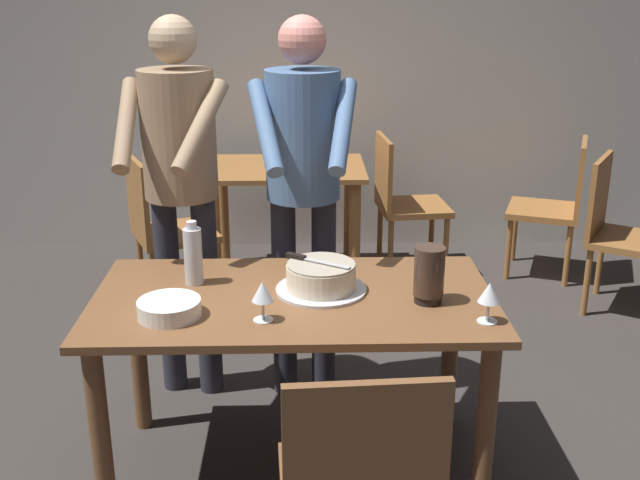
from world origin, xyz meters
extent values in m
plane|color=#383330|center=(0.00, 0.00, 0.00)|extent=(14.00, 14.00, 0.00)
cube|color=silver|center=(0.00, 2.77, 1.35)|extent=(10.00, 0.12, 2.70)
cube|color=brown|center=(0.00, 0.00, 0.73)|extent=(1.48, 0.79, 0.03)
cylinder|color=brown|center=(-0.66, -0.32, 0.36)|extent=(0.07, 0.07, 0.72)
cylinder|color=brown|center=(0.66, -0.32, 0.36)|extent=(0.07, 0.07, 0.72)
cylinder|color=brown|center=(-0.66, 0.32, 0.36)|extent=(0.07, 0.07, 0.72)
cylinder|color=brown|center=(0.66, 0.32, 0.36)|extent=(0.07, 0.07, 0.72)
cylinder|color=silver|center=(0.10, 0.04, 0.76)|extent=(0.34, 0.34, 0.01)
cylinder|color=beige|center=(0.10, 0.04, 0.81)|extent=(0.26, 0.26, 0.09)
cylinder|color=#A49984|center=(0.10, 0.04, 0.86)|extent=(0.25, 0.25, 0.01)
cube|color=silver|center=(0.12, 0.03, 0.87)|extent=(0.18, 0.12, 0.00)
cube|color=black|center=(0.01, 0.10, 0.87)|extent=(0.08, 0.06, 0.02)
cylinder|color=white|center=(-0.43, -0.17, 0.76)|extent=(0.22, 0.22, 0.01)
cylinder|color=white|center=(-0.43, -0.17, 0.77)|extent=(0.22, 0.22, 0.01)
cylinder|color=white|center=(-0.43, -0.17, 0.78)|extent=(0.22, 0.22, 0.01)
cylinder|color=white|center=(-0.43, -0.17, 0.79)|extent=(0.22, 0.22, 0.01)
cylinder|color=white|center=(-0.43, -0.17, 0.80)|extent=(0.22, 0.22, 0.01)
cylinder|color=white|center=(-0.43, -0.17, 0.81)|extent=(0.22, 0.22, 0.01)
cylinder|color=silver|center=(0.66, -0.24, 0.75)|extent=(0.07, 0.07, 0.00)
cylinder|color=silver|center=(0.66, -0.24, 0.79)|extent=(0.01, 0.01, 0.07)
cone|color=silver|center=(0.66, -0.24, 0.86)|extent=(0.08, 0.08, 0.07)
cylinder|color=silver|center=(-0.10, -0.21, 0.75)|extent=(0.07, 0.07, 0.00)
cylinder|color=silver|center=(-0.10, -0.21, 0.79)|extent=(0.01, 0.01, 0.07)
cone|color=silver|center=(-0.10, -0.21, 0.86)|extent=(0.08, 0.08, 0.07)
cylinder|color=silver|center=(-0.38, 0.13, 0.86)|extent=(0.07, 0.07, 0.22)
cylinder|color=silver|center=(-0.38, 0.13, 0.98)|extent=(0.04, 0.04, 0.03)
cylinder|color=black|center=(0.49, -0.07, 0.77)|extent=(0.10, 0.10, 0.03)
cylinder|color=#3F2D23|center=(0.49, -0.07, 0.87)|extent=(0.11, 0.11, 0.18)
cylinder|color=#2D2D38|center=(0.13, 0.62, 0.47)|extent=(0.11, 0.11, 0.95)
cylinder|color=#2D2D38|center=(-0.05, 0.61, 0.47)|extent=(0.11, 0.11, 0.95)
cylinder|color=#4C6B93|center=(0.04, 0.62, 1.23)|extent=(0.32, 0.32, 0.55)
sphere|color=#DF887B|center=(0.04, 0.62, 1.62)|extent=(0.20, 0.20, 0.20)
cylinder|color=#4C6B93|center=(0.20, 0.44, 1.30)|extent=(0.14, 0.42, 0.34)
cylinder|color=#4C6B93|center=(-0.11, 0.43, 1.30)|extent=(0.17, 0.42, 0.34)
cylinder|color=#2D2D38|center=(-0.40, 0.63, 0.47)|extent=(0.11, 0.11, 0.95)
cylinder|color=#2D2D38|center=(-0.58, 0.66, 0.47)|extent=(0.11, 0.11, 0.95)
cylinder|color=#997A5B|center=(-0.49, 0.65, 1.23)|extent=(0.32, 0.32, 0.55)
sphere|color=tan|center=(-0.49, 0.65, 1.62)|extent=(0.20, 0.20, 0.20)
cylinder|color=#997A5B|center=(-0.37, 0.44, 1.30)|extent=(0.22, 0.41, 0.34)
cylinder|color=#997A5B|center=(-0.68, 0.50, 1.30)|extent=(0.08, 0.42, 0.34)
cube|color=brown|center=(0.20, -0.90, 0.68)|extent=(0.44, 0.06, 0.45)
cube|color=#9E6633|center=(-0.07, 2.07, 0.72)|extent=(1.00, 0.70, 0.03)
cylinder|color=#9E6633|center=(-0.49, 1.79, 0.35)|extent=(0.07, 0.07, 0.71)
cylinder|color=#9E6633|center=(0.36, 1.79, 0.35)|extent=(0.07, 0.07, 0.71)
cylinder|color=#9E6633|center=(-0.49, 2.34, 0.35)|extent=(0.07, 0.07, 0.71)
cylinder|color=#9E6633|center=(0.36, 2.34, 0.35)|extent=(0.07, 0.07, 0.71)
cube|color=#9E6633|center=(0.77, 2.19, 0.43)|extent=(0.48, 0.48, 0.04)
cylinder|color=#9E6633|center=(0.94, 2.39, 0.21)|extent=(0.04, 0.04, 0.41)
cylinder|color=#9E6633|center=(0.97, 2.02, 0.21)|extent=(0.04, 0.04, 0.41)
cylinder|color=#9E6633|center=(0.57, 2.35, 0.21)|extent=(0.04, 0.04, 0.41)
cylinder|color=#9E6633|center=(0.61, 1.99, 0.21)|extent=(0.04, 0.04, 0.41)
cube|color=#9E6633|center=(0.57, 2.17, 0.68)|extent=(0.07, 0.44, 0.45)
cube|color=#9E6633|center=(1.60, 2.09, 0.43)|extent=(0.57, 0.57, 0.04)
cylinder|color=#9E6633|center=(1.37, 1.98, 0.21)|extent=(0.04, 0.04, 0.41)
cylinder|color=#9E6633|center=(1.50, 2.32, 0.21)|extent=(0.04, 0.04, 0.41)
cylinder|color=#9E6633|center=(1.71, 1.85, 0.21)|extent=(0.04, 0.04, 0.41)
cylinder|color=#9E6633|center=(1.84, 2.19, 0.21)|extent=(0.04, 0.04, 0.41)
cube|color=#9E6633|center=(1.79, 2.01, 0.68)|extent=(0.19, 0.42, 0.45)
cube|color=#9E6633|center=(-0.71, 1.68, 0.43)|extent=(0.58, 0.58, 0.04)
cylinder|color=#9E6633|center=(-0.62, 1.92, 0.21)|extent=(0.04, 0.04, 0.41)
cylinder|color=#9E6633|center=(-0.47, 1.59, 0.21)|extent=(0.04, 0.04, 0.41)
cylinder|color=#9E6633|center=(-0.95, 1.77, 0.21)|extent=(0.04, 0.04, 0.41)
cylinder|color=#9E6633|center=(-0.80, 1.44, 0.21)|extent=(0.04, 0.04, 0.41)
cube|color=#9E6633|center=(-0.90, 1.60, 0.68)|extent=(0.20, 0.41, 0.45)
cube|color=#9E6633|center=(1.92, 1.47, 0.43)|extent=(0.61, 0.61, 0.04)
cylinder|color=#9E6633|center=(1.86, 1.72, 0.21)|extent=(0.04, 0.04, 0.41)
cylinder|color=#9E6633|center=(1.67, 1.41, 0.21)|extent=(0.04, 0.04, 0.41)
cube|color=#9E6633|center=(1.75, 1.58, 0.68)|extent=(0.26, 0.39, 0.45)
camera|label=1|loc=(0.03, -2.58, 1.86)|focal=42.57mm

